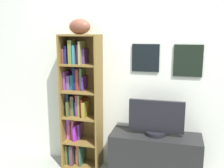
{
  "coord_description": "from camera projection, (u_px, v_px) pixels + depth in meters",
  "views": [
    {
      "loc": [
        0.55,
        -1.79,
        1.61
      ],
      "look_at": [
        -0.13,
        0.85,
        1.07
      ],
      "focal_mm": 41.46,
      "sensor_mm": 36.0,
      "label": 1
    }
  ],
  "objects": [
    {
      "name": "tv_stand",
      "position": [
        155.0,
        156.0,
        2.88
      ],
      "size": [
        0.99,
        0.37,
        0.51
      ],
      "color": "black",
      "rests_on": "ground"
    },
    {
      "name": "back_wall",
      "position": [
        129.0,
        61.0,
        2.97
      ],
      "size": [
        4.8,
        0.08,
        2.58
      ],
      "color": "silver",
      "rests_on": "ground"
    },
    {
      "name": "bookshelf",
      "position": [
        79.0,
        103.0,
        3.08
      ],
      "size": [
        0.45,
        0.27,
        1.59
      ],
      "color": "brown",
      "rests_on": "ground"
    },
    {
      "name": "football",
      "position": [
        80.0,
        27.0,
        2.87
      ],
      "size": [
        0.31,
        0.25,
        0.17
      ],
      "primitive_type": "ellipsoid",
      "rotation": [
        0.0,
        0.0,
        -0.34
      ],
      "color": "brown",
      "rests_on": "bookshelf"
    },
    {
      "name": "television",
      "position": [
        156.0,
        119.0,
        2.79
      ],
      "size": [
        0.59,
        0.22,
        0.39
      ],
      "color": "black",
      "rests_on": "tv_stand"
    }
  ]
}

